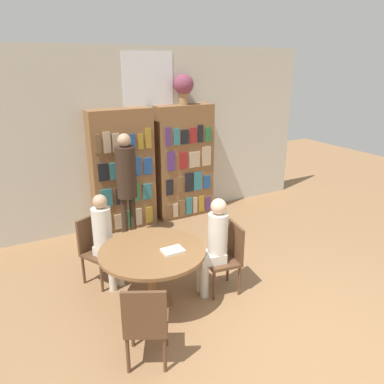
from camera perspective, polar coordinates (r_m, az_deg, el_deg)
ground_plane at (r=4.27m, az=16.97°, el=-21.79°), size 16.00×16.00×0.00m
wall_back at (r=6.63m, az=-6.49°, el=8.37°), size 6.40×0.07×3.00m
bookshelf_left at (r=6.37m, az=-10.52°, el=3.18°), size 1.06×0.34×2.04m
bookshelf_right at (r=6.81m, az=-1.12°, el=4.56°), size 1.06×0.34×2.04m
flower_vase at (r=6.60m, az=-1.28°, el=15.84°), size 0.34×0.34×0.51m
reading_table at (r=4.38m, az=-6.02°, el=-10.10°), size 1.22×1.22×0.73m
chair_near_camera at (r=3.66m, az=-7.02°, el=-19.05°), size 0.54×0.54×0.88m
chair_left_side at (r=5.04m, az=-14.36°, el=-8.03°), size 0.54×0.54×0.88m
chair_far_side at (r=4.72m, az=5.44°, el=-9.45°), size 0.46×0.46×0.88m
seated_reader_left at (r=4.83m, az=-13.08°, el=-6.59°), size 0.36×0.39×1.23m
seated_reader_right at (r=4.55m, az=3.42°, el=-7.54°), size 0.38×0.29×1.24m
librarian_standing at (r=5.86m, az=-9.98°, el=2.35°), size 0.31×0.58×1.74m
open_book_on_table at (r=4.26m, az=-2.95°, el=-8.91°), size 0.24×0.18×0.03m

